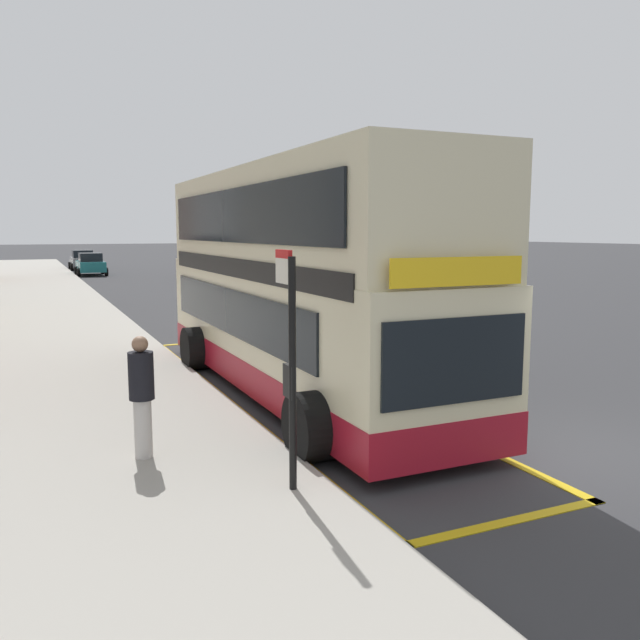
% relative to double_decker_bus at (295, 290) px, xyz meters
% --- Properties ---
extents(ground_plane, '(260.00, 260.00, 0.00)m').
position_rel_double_decker_bus_xyz_m(ground_plane, '(2.46, 26.92, -2.06)').
color(ground_plane, '#333335').
extents(pavement_near, '(6.00, 76.00, 0.14)m').
position_rel_double_decker_bus_xyz_m(pavement_near, '(-4.54, 26.92, -1.99)').
color(pavement_near, '#A39E93').
rests_on(pavement_near, ground).
extents(double_decker_bus, '(3.18, 10.59, 4.40)m').
position_rel_double_decker_bus_xyz_m(double_decker_bus, '(0.00, 0.00, 0.00)').
color(double_decker_bus, beige).
rests_on(double_decker_bus, ground).
extents(bus_bay_markings, '(2.83, 13.08, 0.01)m').
position_rel_double_decker_bus_xyz_m(bus_bay_markings, '(-0.13, -0.03, -2.06)').
color(bus_bay_markings, gold).
rests_on(bus_bay_markings, ground).
extents(bus_stop_sign, '(0.09, 0.51, 2.86)m').
position_rel_double_decker_bus_xyz_m(bus_stop_sign, '(-2.06, -4.85, -0.26)').
color(bus_stop_sign, black).
rests_on(bus_stop_sign, pavement_near).
extents(parked_car_silver_distant, '(2.09, 4.20, 1.62)m').
position_rel_double_decker_bus_xyz_m(parked_car_silver_distant, '(7.09, 32.19, -1.26)').
color(parked_car_silver_distant, '#B2B5BA').
rests_on(parked_car_silver_distant, ground).
extents(parked_car_grey_across, '(2.09, 4.20, 1.62)m').
position_rel_double_decker_bus_xyz_m(parked_car_grey_across, '(-0.35, 45.73, -1.26)').
color(parked_car_grey_across, slate).
rests_on(parked_car_grey_across, ground).
extents(parked_car_teal_far, '(2.09, 4.20, 1.62)m').
position_rel_double_decker_bus_xyz_m(parked_car_teal_far, '(-0.40, 38.20, -1.26)').
color(parked_car_teal_far, '#196066').
rests_on(parked_car_teal_far, ground).
extents(pedestrian_waiting_near_sign, '(0.34, 0.34, 1.68)m').
position_rel_double_decker_bus_xyz_m(pedestrian_waiting_near_sign, '(-3.51, -3.06, -1.01)').
color(pedestrian_waiting_near_sign, '#B7B2AD').
rests_on(pedestrian_waiting_near_sign, pavement_near).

